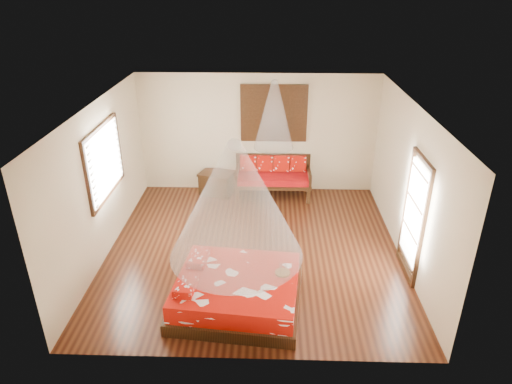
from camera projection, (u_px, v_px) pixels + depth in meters
room at (254, 183)px, 8.14m from camera, size 5.54×5.54×2.84m
bed at (236, 291)px, 7.21m from camera, size 2.13×1.97×0.63m
daybed at (273, 175)px, 10.65m from camera, size 1.75×0.78×0.94m
storage_chest at (217, 183)px, 10.86m from camera, size 0.92×0.79×0.53m
shutter_panel at (274, 113)px, 10.36m from camera, size 1.52×0.06×1.32m
window_left at (105, 161)px, 8.26m from camera, size 0.10×1.74×1.34m
glazed_door at (414, 218)px, 7.67m from camera, size 0.08×1.02×2.16m
wine_tray at (283, 271)px, 7.18m from camera, size 0.24×0.24×0.20m
mosquito_net_main at (235, 201)px, 6.51m from camera, size 2.00×2.00×1.80m
mosquito_net_daybed at (274, 115)px, 9.89m from camera, size 0.88×0.88×1.50m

